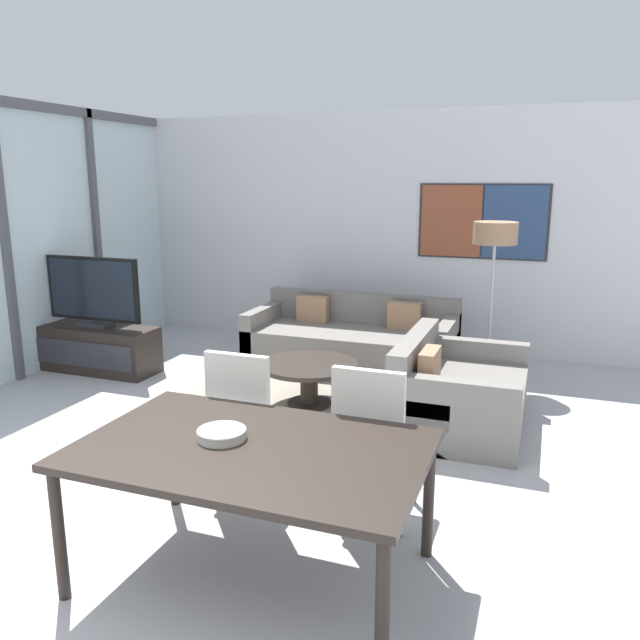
% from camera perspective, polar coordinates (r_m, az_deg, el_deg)
% --- Properties ---
extents(ground_plane, '(24.00, 24.00, 0.00)m').
position_cam_1_polar(ground_plane, '(3.53, -22.22, -23.24)').
color(ground_plane, '#B2B2B7').
extents(wall_back, '(7.04, 0.09, 2.80)m').
position_cam_1_polar(wall_back, '(7.65, 5.00, 8.10)').
color(wall_back, silver).
rests_on(wall_back, ground_plane).
extents(window_wall_left, '(0.07, 5.32, 2.80)m').
position_cam_1_polar(window_wall_left, '(6.93, -27.08, 7.33)').
color(window_wall_left, silver).
rests_on(window_wall_left, ground_plane).
extents(area_rug, '(2.43, 1.89, 0.01)m').
position_cam_1_polar(area_rug, '(5.77, -0.99, -7.72)').
color(area_rug, gray).
rests_on(area_rug, ground_plane).
extents(tv_console, '(1.32, 0.48, 0.49)m').
position_cam_1_polar(tv_console, '(7.11, -19.67, -2.48)').
color(tv_console, black).
rests_on(tv_console, ground_plane).
extents(television, '(1.13, 0.20, 0.75)m').
position_cam_1_polar(television, '(6.98, -20.04, 2.40)').
color(television, '#2D2D33').
rests_on(television, tv_console).
extents(sofa_main, '(2.22, 0.98, 0.75)m').
position_cam_1_polar(sofa_main, '(6.90, 3.06, -2.04)').
color(sofa_main, slate).
rests_on(sofa_main, ground_plane).
extents(sofa_side, '(0.98, 1.37, 0.75)m').
position_cam_1_polar(sofa_side, '(5.34, 12.04, -6.78)').
color(sofa_side, slate).
rests_on(sofa_side, ground_plane).
extents(coffee_table, '(0.90, 0.90, 0.40)m').
position_cam_1_polar(coffee_table, '(5.67, -1.00, -4.90)').
color(coffee_table, black).
rests_on(coffee_table, ground_plane).
extents(dining_table, '(1.73, 1.10, 0.73)m').
position_cam_1_polar(dining_table, '(3.21, -6.21, -12.35)').
color(dining_table, black).
rests_on(dining_table, ground_plane).
extents(dining_chair_left, '(0.46, 0.46, 0.99)m').
position_cam_1_polar(dining_chair_left, '(4.06, -6.70, -8.74)').
color(dining_chair_left, beige).
rests_on(dining_chair_left, ground_plane).
extents(dining_chair_centre, '(0.46, 0.46, 0.99)m').
position_cam_1_polar(dining_chair_centre, '(3.75, 4.85, -10.57)').
color(dining_chair_centre, beige).
rests_on(dining_chair_centre, ground_plane).
extents(fruit_bowl, '(0.25, 0.25, 0.05)m').
position_cam_1_polar(fruit_bowl, '(3.27, -8.98, -10.20)').
color(fruit_bowl, '#B7B2A8').
rests_on(fruit_bowl, dining_table).
extents(floor_lamp, '(0.44, 0.44, 1.61)m').
position_cam_1_polar(floor_lamp, '(6.48, 15.70, 6.93)').
color(floor_lamp, '#2D2D33').
rests_on(floor_lamp, ground_plane).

